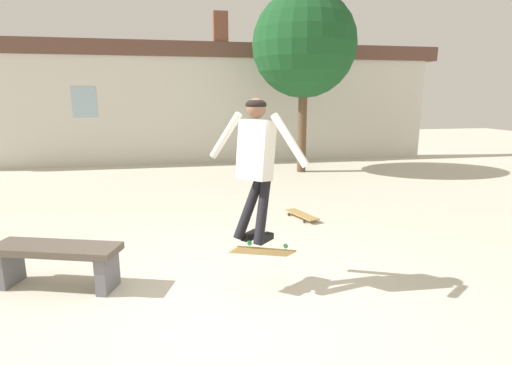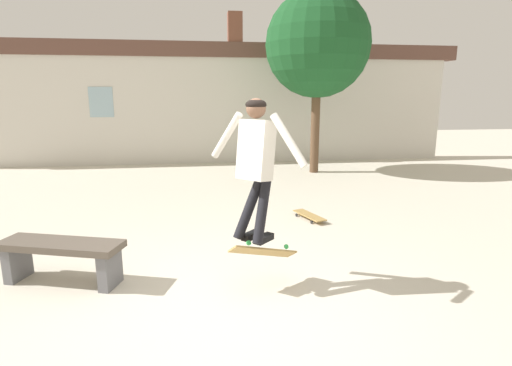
{
  "view_description": "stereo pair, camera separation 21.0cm",
  "coord_description": "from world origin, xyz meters",
  "px_view_note": "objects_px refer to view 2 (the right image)",
  "views": [
    {
      "loc": [
        -0.47,
        -3.66,
        2.12
      ],
      "look_at": [
        0.33,
        0.44,
        1.21
      ],
      "focal_mm": 28.0,
      "sensor_mm": 36.0,
      "label": 1
    },
    {
      "loc": [
        -0.26,
        -3.7,
        2.12
      ],
      "look_at": [
        0.33,
        0.44,
        1.21
      ],
      "focal_mm": 28.0,
      "sensor_mm": 36.0,
      "label": 2
    }
  ],
  "objects_px": {
    "park_bench": "(61,254)",
    "skater": "(256,158)",
    "tree_right": "(318,45)",
    "skateboard_flipping": "(263,251)",
    "skateboard_resting": "(309,215)"
  },
  "relations": [
    {
      "from": "skateboard_flipping",
      "to": "skateboard_resting",
      "type": "distance_m",
      "value": 2.72
    },
    {
      "from": "skateboard_flipping",
      "to": "skateboard_resting",
      "type": "bearing_deg",
      "value": 43.16
    },
    {
      "from": "skateboard_resting",
      "to": "park_bench",
      "type": "bearing_deg",
      "value": 100.9
    },
    {
      "from": "skater",
      "to": "skateboard_flipping",
      "type": "distance_m",
      "value": 1.06
    },
    {
      "from": "tree_right",
      "to": "skateboard_resting",
      "type": "xyz_separation_m",
      "value": [
        -1.34,
        -4.31,
        -3.39
      ]
    },
    {
      "from": "skateboard_flipping",
      "to": "skateboard_resting",
      "type": "xyz_separation_m",
      "value": [
        1.21,
        2.41,
        -0.36
      ]
    },
    {
      "from": "skater",
      "to": "skateboard_flipping",
      "type": "height_order",
      "value": "skater"
    },
    {
      "from": "park_bench",
      "to": "skateboard_flipping",
      "type": "bearing_deg",
      "value": 6.82
    },
    {
      "from": "tree_right",
      "to": "park_bench",
      "type": "bearing_deg",
      "value": -127.55
    },
    {
      "from": "park_bench",
      "to": "skateboard_flipping",
      "type": "height_order",
      "value": "skateboard_flipping"
    },
    {
      "from": "skater",
      "to": "park_bench",
      "type": "bearing_deg",
      "value": 123.86
    },
    {
      "from": "park_bench",
      "to": "skateboard_flipping",
      "type": "distance_m",
      "value": 2.32
    },
    {
      "from": "park_bench",
      "to": "skateboard_resting",
      "type": "xyz_separation_m",
      "value": [
        3.49,
        1.96,
        -0.28
      ]
    },
    {
      "from": "tree_right",
      "to": "skater",
      "type": "xyz_separation_m",
      "value": [
        -2.63,
        -6.7,
        -1.98
      ]
    },
    {
      "from": "park_bench",
      "to": "skater",
      "type": "bearing_deg",
      "value": 6.94
    }
  ]
}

